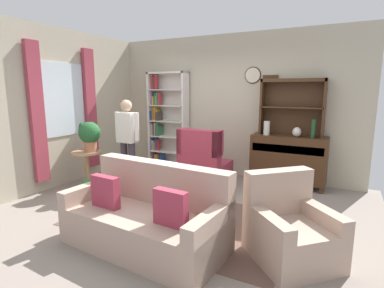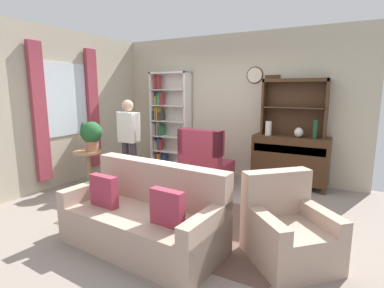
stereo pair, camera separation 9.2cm
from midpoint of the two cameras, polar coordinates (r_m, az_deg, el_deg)
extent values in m
cube|color=gray|center=(4.49, -1.79, -12.44)|extent=(5.40, 4.60, 0.02)
cube|color=#BCB299|center=(6.08, 8.39, 7.15)|extent=(5.00, 0.06, 2.80)
cylinder|color=beige|center=(5.90, 12.37, 12.74)|extent=(0.28, 0.03, 0.28)
torus|color=#382314|center=(5.90, 12.37, 12.74)|extent=(0.31, 0.02, 0.31)
cube|color=#422816|center=(5.80, 15.52, 10.83)|extent=(0.28, 0.03, 0.36)
cube|color=#BCB299|center=(5.85, -23.93, 6.25)|extent=(0.06, 4.20, 2.80)
cube|color=silver|center=(5.92, -22.53, 7.84)|extent=(0.02, 0.90, 1.30)
cube|color=#9E3847|center=(5.54, -26.72, 5.33)|extent=(0.08, 0.24, 2.30)
cube|color=#9E3847|center=(6.27, -17.99, 6.39)|extent=(0.08, 0.24, 2.30)
cube|color=brown|center=(4.16, -1.49, -14.19)|extent=(2.83, 1.80, 0.01)
cube|color=silver|center=(6.78, -6.82, 4.54)|extent=(0.04, 0.30, 2.10)
cube|color=silver|center=(6.32, -0.43, 4.19)|extent=(0.04, 0.30, 2.10)
cube|color=silver|center=(6.51, -3.84, 13.43)|extent=(0.90, 0.30, 0.04)
cube|color=silver|center=(6.73, -3.63, -4.38)|extent=(0.90, 0.30, 0.04)
cube|color=silver|center=(6.66, -3.07, 4.49)|extent=(0.90, 0.01, 2.10)
cube|color=silver|center=(6.64, -3.67, -1.41)|extent=(0.86, 0.30, 0.02)
cube|color=gray|center=(6.89, -6.48, -2.93)|extent=(0.04, 0.20, 0.21)
cube|color=#3F3833|center=(6.86, -6.21, -2.65)|extent=(0.03, 0.11, 0.29)
cube|color=#B22D33|center=(6.84, -6.00, -2.78)|extent=(0.02, 0.10, 0.26)
cube|color=#CC7233|center=(6.82, -5.71, -2.87)|extent=(0.04, 0.23, 0.25)
cube|color=#CC7233|center=(6.79, -5.40, -2.87)|extent=(0.04, 0.21, 0.26)
cube|color=#3F3833|center=(6.77, -5.11, -2.81)|extent=(0.04, 0.24, 0.28)
cube|color=#284C8C|center=(6.74, -4.77, -2.83)|extent=(0.04, 0.15, 0.29)
cube|color=silver|center=(6.58, -3.70, 1.46)|extent=(0.86, 0.30, 0.02)
cube|color=#284C8C|center=(6.82, -6.59, 0.02)|extent=(0.03, 0.18, 0.25)
cube|color=gray|center=(6.80, -6.35, -0.11)|extent=(0.03, 0.19, 0.23)
cube|color=#CC7233|center=(6.78, -6.11, -0.28)|extent=(0.02, 0.15, 0.19)
cube|color=#284C8C|center=(6.75, -5.85, 0.08)|extent=(0.03, 0.12, 0.29)
cube|color=#B22D33|center=(6.74, -5.56, -0.14)|extent=(0.03, 0.11, 0.24)
cube|color=silver|center=(6.54, -3.74, 4.38)|extent=(0.86, 0.30, 0.02)
cube|color=gray|center=(6.77, -6.65, 2.67)|extent=(0.03, 0.19, 0.22)
cube|color=gray|center=(6.74, -6.39, 2.83)|extent=(0.03, 0.20, 0.26)
cube|color=#3F3833|center=(6.72, -6.06, 2.58)|extent=(0.04, 0.21, 0.21)
cube|color=gray|center=(6.70, -5.81, 2.90)|extent=(0.02, 0.23, 0.28)
cube|color=#337247|center=(6.68, -5.61, 2.79)|extent=(0.03, 0.10, 0.26)
cube|color=#337247|center=(6.67, -5.37, 2.56)|extent=(0.03, 0.22, 0.21)
cube|color=silver|center=(6.51, -3.77, 7.32)|extent=(0.86, 0.30, 0.02)
cube|color=#284C8C|center=(6.73, -6.72, 5.48)|extent=(0.02, 0.22, 0.21)
cube|color=gold|center=(6.71, -6.49, 5.84)|extent=(0.03, 0.12, 0.30)
cube|color=#B22D33|center=(6.69, -6.18, 5.69)|extent=(0.04, 0.13, 0.26)
cube|color=gold|center=(6.66, -5.92, 5.78)|extent=(0.02, 0.21, 0.29)
cube|color=gold|center=(6.65, -5.69, 5.59)|extent=(0.02, 0.14, 0.24)
cube|color=#3F3833|center=(6.63, -5.45, 5.34)|extent=(0.03, 0.22, 0.19)
cube|color=silver|center=(6.50, -3.81, 10.29)|extent=(0.86, 0.30, 0.02)
cube|color=gray|center=(6.71, -6.79, 8.70)|extent=(0.02, 0.12, 0.29)
cube|color=#723F7F|center=(6.70, -6.59, 8.65)|extent=(0.02, 0.15, 0.28)
cube|color=gold|center=(6.68, -6.35, 8.25)|extent=(0.03, 0.16, 0.19)
cube|color=#337247|center=(6.66, -6.10, 8.57)|extent=(0.03, 0.10, 0.26)
cube|color=gray|center=(6.64, -5.89, 8.28)|extent=(0.02, 0.10, 0.19)
cube|color=#337247|center=(6.62, -5.61, 8.61)|extent=(0.04, 0.14, 0.27)
cube|color=#B22D33|center=(6.60, -5.32, 8.59)|extent=(0.04, 0.10, 0.27)
cube|color=gray|center=(6.71, -6.81, 11.24)|extent=(0.03, 0.20, 0.21)
cube|color=#B22D33|center=(6.69, -6.53, 11.60)|extent=(0.04, 0.12, 0.30)
cube|color=#3F3833|center=(6.66, -6.23, 11.47)|extent=(0.03, 0.11, 0.26)
cube|color=#B22D33|center=(6.64, -5.95, 11.61)|extent=(0.03, 0.11, 0.29)
cube|color=#422816|center=(5.64, 18.66, -2.69)|extent=(1.30, 0.45, 0.82)
cube|color=#422816|center=(5.72, 12.12, -6.96)|extent=(0.06, 0.06, 0.10)
cube|color=#422816|center=(5.52, 24.25, -8.29)|extent=(0.06, 0.06, 0.10)
cube|color=#422816|center=(6.04, 13.07, -6.06)|extent=(0.06, 0.06, 0.10)
cube|color=#422816|center=(5.86, 24.53, -7.27)|extent=(0.06, 0.06, 0.10)
cube|color=#352012|center=(5.38, 18.38, -1.04)|extent=(1.20, 0.01, 0.14)
cube|color=#422816|center=(5.70, 14.06, 6.94)|extent=(0.04, 0.26, 1.00)
cube|color=#422816|center=(5.53, 24.80, 6.20)|extent=(0.04, 0.26, 1.00)
cube|color=#422816|center=(5.58, 19.64, 11.42)|extent=(1.10, 0.26, 0.06)
cube|color=#422816|center=(5.59, 19.35, 6.61)|extent=(1.06, 0.26, 0.02)
cube|color=#422816|center=(5.71, 19.56, 6.66)|extent=(1.10, 0.01, 1.00)
cylinder|color=beige|center=(5.54, 14.87, 2.94)|extent=(0.11, 0.11, 0.25)
ellipsoid|color=beige|center=(5.46, 20.18, 2.10)|extent=(0.15, 0.15, 0.17)
cylinder|color=#194223|center=(5.40, 22.92, 2.63)|extent=(0.07, 0.07, 0.32)
cube|color=tan|center=(3.47, -8.76, -15.74)|extent=(1.86, 0.98, 0.42)
cube|color=tan|center=(3.53, -5.45, -7.31)|extent=(1.81, 0.33, 0.48)
cube|color=tan|center=(3.99, -17.93, -11.15)|extent=(0.20, 0.86, 0.60)
cube|color=tan|center=(3.00, 3.80, -18.14)|extent=(0.20, 0.86, 0.60)
cube|color=#A33347|center=(3.54, -15.77, -8.64)|extent=(0.37, 0.13, 0.36)
cube|color=#A33347|center=(2.97, -3.87, -12.07)|extent=(0.37, 0.13, 0.36)
cube|color=white|center=(3.47, -5.52, -3.50)|extent=(0.37, 0.21, 0.00)
cube|color=tan|center=(3.34, 18.99, -17.50)|extent=(1.08, 1.08, 0.40)
cube|color=tan|center=(3.40, 16.58, -8.80)|extent=(0.67, 0.65, 0.48)
cube|color=tan|center=(3.16, 14.27, -17.41)|extent=(0.64, 0.66, 0.55)
cube|color=tan|center=(3.48, 23.39, -15.28)|extent=(0.64, 0.66, 0.55)
cube|color=#A33347|center=(5.55, 3.37, -5.55)|extent=(0.78, 0.80, 0.42)
cube|color=#A33347|center=(5.16, 1.99, -0.75)|extent=(0.78, 0.20, 0.63)
cube|color=#A33347|center=(5.04, 5.65, 0.02)|extent=(0.10, 0.28, 0.44)
cube|color=#A33347|center=(5.34, -1.06, 0.66)|extent=(0.10, 0.28, 0.44)
cylinder|color=#A87F56|center=(5.50, -18.80, -1.48)|extent=(0.52, 0.52, 0.03)
cylinder|color=#A87F56|center=(5.58, -18.60, -4.84)|extent=(0.08, 0.08, 0.64)
cylinder|color=#A87F56|center=(5.66, -18.42, -7.81)|extent=(0.36, 0.36, 0.03)
cylinder|color=#AD6B4C|center=(5.49, -18.08, -0.38)|extent=(0.22, 0.22, 0.18)
sphere|color=#235B2D|center=(5.45, -18.23, 2.12)|extent=(0.37, 0.37, 0.37)
ellipsoid|color=#235B2D|center=(5.46, -19.64, 2.52)|extent=(0.11, 0.07, 0.26)
ellipsoid|color=#235B2D|center=(5.49, -19.53, 2.58)|extent=(0.11, 0.07, 0.26)
ellipsoid|color=#235B2D|center=(5.56, -17.61, 2.77)|extent=(0.11, 0.07, 0.26)
ellipsoid|color=#235B2D|center=(5.56, -18.92, 2.70)|extent=(0.11, 0.07, 0.26)
cylinder|color=beige|center=(5.29, -18.44, -8.71)|extent=(0.12, 0.12, 0.10)
sphere|color=#2D6B33|center=(5.25, -18.52, -7.33)|extent=(0.21, 0.21, 0.21)
ellipsoid|color=#2D6B33|center=(5.31, -18.89, -6.89)|extent=(0.06, 0.04, 0.15)
ellipsoid|color=#2D6B33|center=(5.23, -19.31, -7.18)|extent=(0.06, 0.04, 0.15)
ellipsoid|color=#2D6B33|center=(5.18, -18.20, -7.27)|extent=(0.06, 0.04, 0.15)
ellipsoid|color=#2D6B33|center=(5.26, -19.31, -7.06)|extent=(0.06, 0.04, 0.15)
cylinder|color=#38333D|center=(5.50, -12.03, -3.74)|extent=(0.12, 0.12, 0.82)
cylinder|color=#38333D|center=(5.39, -10.62, -4.00)|extent=(0.12, 0.12, 0.82)
cube|color=silver|center=(5.32, -11.59, 3.14)|extent=(0.35, 0.21, 0.52)
sphere|color=tan|center=(5.29, -11.74, 7.22)|extent=(0.21, 0.21, 0.20)
cylinder|color=silver|center=(5.47, -13.31, 3.53)|extent=(0.08, 0.08, 0.48)
cylinder|color=silver|center=(5.17, -9.79, 3.29)|extent=(0.08, 0.08, 0.48)
cube|color=#422816|center=(3.95, -0.41, -9.22)|extent=(0.80, 0.50, 0.03)
cube|color=#422816|center=(4.04, -6.66, -12.04)|extent=(0.05, 0.05, 0.39)
cube|color=#422816|center=(3.69, 3.07, -14.21)|extent=(0.05, 0.05, 0.39)
cube|color=#422816|center=(4.38, -3.30, -10.17)|extent=(0.05, 0.05, 0.39)
cube|color=#422816|center=(4.06, 5.80, -11.89)|extent=(0.05, 0.05, 0.39)
cube|color=#337247|center=(3.92, 1.71, -8.99)|extent=(0.18, 0.16, 0.02)
cube|color=#3F3833|center=(3.91, 1.45, -8.72)|extent=(0.22, 0.14, 0.02)
cube|color=#CC7233|center=(3.91, 1.45, -8.41)|extent=(0.17, 0.15, 0.02)
camera|label=1|loc=(0.05, -89.39, 0.11)|focal=27.90mm
camera|label=2|loc=(0.05, 90.61, -0.11)|focal=27.90mm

